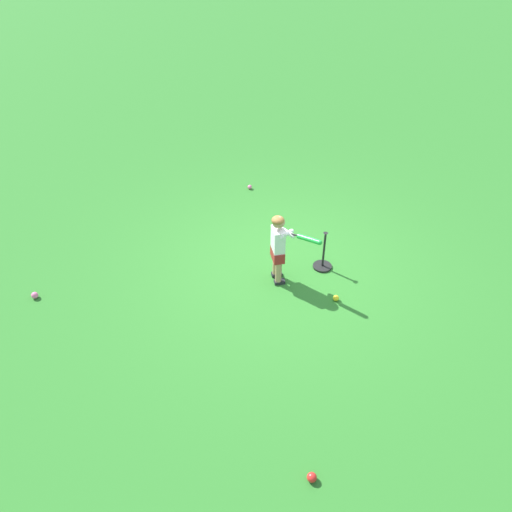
# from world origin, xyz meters

# --- Properties ---
(ground_plane) EXTENTS (40.00, 40.00, 0.00)m
(ground_plane) POSITION_xyz_m (0.00, 0.00, 0.00)
(ground_plane) COLOR #2D7528
(child_batter) EXTENTS (0.53, 0.63, 1.08)m
(child_batter) POSITION_xyz_m (-0.35, 0.11, 0.65)
(child_batter) COLOR #232328
(child_batter) RESTS_ON ground
(play_ball_behind_batter) EXTENTS (0.08, 0.08, 0.08)m
(play_ball_behind_batter) POSITION_xyz_m (-0.85, -0.61, 0.04)
(play_ball_behind_batter) COLOR yellow
(play_ball_behind_batter) RESTS_ON ground
(play_ball_by_bucket) EXTENTS (0.10, 0.10, 0.10)m
(play_ball_by_bucket) POSITION_xyz_m (-0.40, 3.50, 0.05)
(play_ball_by_bucket) COLOR pink
(play_ball_by_bucket) RESTS_ON ground
(play_ball_midfield) EXTENTS (0.08, 0.08, 0.08)m
(play_ball_midfield) POSITION_xyz_m (2.26, 0.30, 0.04)
(play_ball_midfield) COLOR pink
(play_ball_midfield) RESTS_ON ground
(play_ball_far_right) EXTENTS (0.10, 0.10, 0.10)m
(play_ball_far_right) POSITION_xyz_m (-3.34, 0.18, 0.05)
(play_ball_far_right) COLOR red
(play_ball_far_right) RESTS_ON ground
(batting_tee) EXTENTS (0.28, 0.28, 0.62)m
(batting_tee) POSITION_xyz_m (-0.12, -0.57, 0.10)
(batting_tee) COLOR black
(batting_tee) RESTS_ON ground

